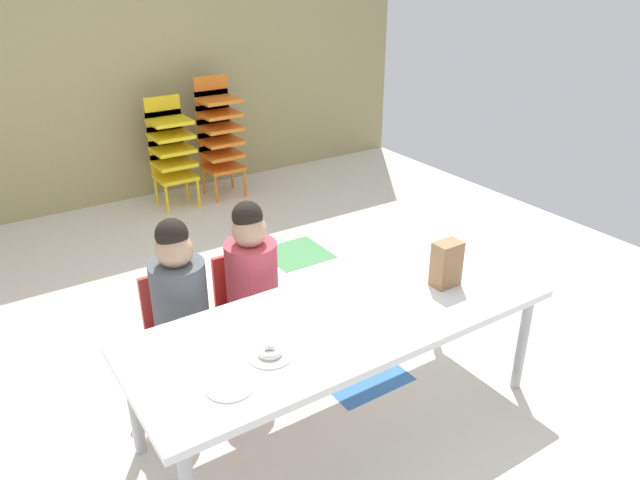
# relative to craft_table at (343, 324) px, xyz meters

# --- Properties ---
(ground_plane) EXTENTS (6.17, 5.40, 0.02)m
(ground_plane) POSITION_rel_craft_table_xyz_m (-0.20, 0.67, -0.53)
(ground_plane) COLOR silver
(back_wall) EXTENTS (6.17, 0.10, 2.55)m
(back_wall) POSITION_rel_craft_table_xyz_m (-0.19, 3.37, 0.76)
(back_wall) COLOR tan
(back_wall) RESTS_ON ground_plane
(craft_table) EXTENTS (1.88, 0.73, 0.56)m
(craft_table) POSITION_rel_craft_table_xyz_m (0.00, 0.00, 0.00)
(craft_table) COLOR white
(craft_table) RESTS_ON ground_plane
(seated_child_near_camera) EXTENTS (0.33, 0.33, 0.92)m
(seated_child_near_camera) POSITION_rel_craft_table_xyz_m (-0.52, 0.59, 0.04)
(seated_child_near_camera) COLOR red
(seated_child_near_camera) RESTS_ON ground_plane
(seated_child_middle_seat) EXTENTS (0.32, 0.32, 0.92)m
(seated_child_middle_seat) POSITION_rel_craft_table_xyz_m (-0.14, 0.59, 0.04)
(seated_child_middle_seat) COLOR red
(seated_child_middle_seat) RESTS_ON ground_plane
(kid_chair_yellow_stack) EXTENTS (0.32, 0.30, 0.92)m
(kid_chair_yellow_stack) POSITION_rel_craft_table_xyz_m (0.34, 2.98, -0.00)
(kid_chair_yellow_stack) COLOR yellow
(kid_chair_yellow_stack) RESTS_ON ground_plane
(kid_chair_orange_stack) EXTENTS (0.32, 0.30, 1.04)m
(kid_chair_orange_stack) POSITION_rel_craft_table_xyz_m (0.79, 2.98, 0.06)
(kid_chair_orange_stack) COLOR orange
(kid_chair_orange_stack) RESTS_ON ground_plane
(paper_bag_brown) EXTENTS (0.13, 0.09, 0.22)m
(paper_bag_brown) POSITION_rel_craft_table_xyz_m (0.56, -0.04, 0.16)
(paper_bag_brown) COLOR #9E754C
(paper_bag_brown) RESTS_ON craft_table
(paper_plate_near_edge) EXTENTS (0.18, 0.18, 0.01)m
(paper_plate_near_edge) POSITION_rel_craft_table_xyz_m (-0.41, -0.08, 0.05)
(paper_plate_near_edge) COLOR white
(paper_plate_near_edge) RESTS_ON craft_table
(paper_plate_center_table) EXTENTS (0.18, 0.18, 0.01)m
(paper_plate_center_table) POSITION_rel_craft_table_xyz_m (-0.62, -0.17, 0.05)
(paper_plate_center_table) COLOR white
(paper_plate_center_table) RESTS_ON craft_table
(donut_powdered_on_plate) EXTENTS (0.10, 0.10, 0.03)m
(donut_powdered_on_plate) POSITION_rel_craft_table_xyz_m (-0.41, -0.08, 0.07)
(donut_powdered_on_plate) COLOR white
(donut_powdered_on_plate) RESTS_ON craft_table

